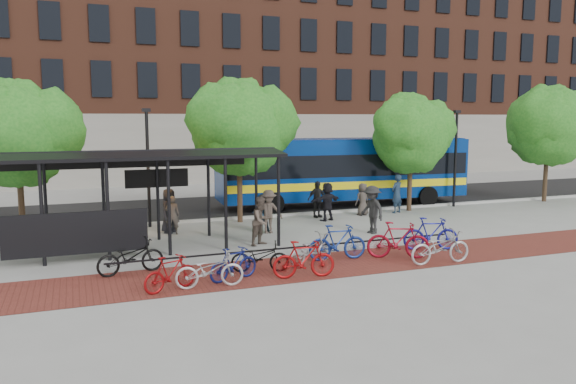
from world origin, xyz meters
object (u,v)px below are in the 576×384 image
object	(u,v)px
lamp_post_right	(455,155)
bike_9	(398,240)
pedestrian_8	(261,221)
pedestrian_1	(172,215)
tree_d	(549,122)
bike_6	(311,249)
lamp_post_left	(148,164)
bike_3	(233,264)
tree_b	(241,124)
bike_2	(210,270)
bike_1	(170,273)
pedestrian_2	(261,213)
bike_5	(304,259)
pedestrian_3	(268,212)
tree_c	(412,131)
bus	(343,167)
pedestrian_5	(327,202)
bus_shelter	(130,167)
bike_11	(431,234)
bike_0	(130,257)
pedestrian_4	(317,199)
pedestrian_6	(363,199)
pedestrian_7	(397,194)
bike_7	(337,242)
pedestrian_0	(169,211)
pedestrian_9	(372,210)
tree_a	(19,130)
bike_10	(440,247)

from	to	relation	value
lamp_post_right	bike_9	bearing A→B (deg)	-135.69
pedestrian_8	pedestrian_1	bearing A→B (deg)	99.76
tree_d	bike_6	size ratio (longest dim) A/B	3.47
lamp_post_left	bike_3	xyz separation A→B (m)	(1.24, -9.19, -2.25)
tree_b	bike_2	world-z (taller)	tree_b
tree_b	bike_2	size ratio (longest dim) A/B	3.37
bike_1	pedestrian_2	distance (m)	8.32
tree_b	bike_2	xyz separation A→B (m)	(-3.67, -9.38, -3.95)
bike_5	pedestrian_3	xyz separation A→B (m)	(1.16, 6.58, 0.33)
tree_c	bus	world-z (taller)	tree_c
bike_1	pedestrian_5	distance (m)	11.78
bus_shelter	bike_6	bearing A→B (deg)	-38.91
pedestrian_2	bike_11	bearing A→B (deg)	118.90
pedestrian_1	bike_0	bearing A→B (deg)	80.04
pedestrian_4	pedestrian_6	distance (m)	2.33
tree_c	pedestrian_4	size ratio (longest dim) A/B	3.41
bike_6	pedestrian_5	world-z (taller)	pedestrian_5
pedestrian_8	tree_c	bearing A→B (deg)	-4.78
bus_shelter	pedestrian_7	distance (m)	13.74
pedestrian_4	bike_9	bearing A→B (deg)	-104.93
bus_shelter	bike_7	distance (m)	7.82
pedestrian_1	pedestrian_5	size ratio (longest dim) A/B	0.90
bike_11	pedestrian_0	xyz separation A→B (m)	(-8.27, 6.49, 0.32)
bike_7	pedestrian_6	bearing A→B (deg)	-28.46
lamp_post_right	pedestrian_1	size ratio (longest dim) A/B	3.22
tree_d	pedestrian_9	distance (m)	14.86
tree_d	pedestrian_8	world-z (taller)	tree_d
lamp_post_left	pedestrian_6	distance (m)	10.30
bike_5	pedestrian_5	bearing A→B (deg)	-20.46
bike_3	bike_1	bearing A→B (deg)	80.94
bus_shelter	tree_a	xyz separation A→B (m)	(-3.77, 3.83, 1.24)
bike_0	bike_9	size ratio (longest dim) A/B	0.98
lamp_post_left	pedestrian_1	xyz separation A→B (m)	(0.67, -1.94, -1.95)
tree_c	bike_7	size ratio (longest dim) A/B	2.94
tree_d	bike_7	distance (m)	19.13
lamp_post_left	bike_3	size ratio (longest dim) A/B	3.12
pedestrian_4	lamp_post_left	bearing A→B (deg)	166.41
bike_9	pedestrian_0	bearing A→B (deg)	67.45
tree_b	pedestrian_7	size ratio (longest dim) A/B	3.36
bike_1	bike_3	distance (m)	1.91
bike_9	pedestrian_5	distance (m)	7.32
bike_9	lamp_post_right	bearing A→B (deg)	-20.77
tree_d	bike_9	xyz separation A→B (m)	(-14.98, -8.42, -3.84)
bus_shelter	pedestrian_3	size ratio (longest dim) A/B	5.91
bike_2	pedestrian_8	bearing A→B (deg)	-29.83
tree_a	bike_9	bearing A→B (deg)	-35.00
pedestrian_5	lamp_post_right	bearing A→B (deg)	172.95
tree_a	pedestrian_8	size ratio (longest dim) A/B	3.38
bike_10	pedestrian_7	distance (m)	9.95
bike_0	bike_7	distance (m)	6.65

